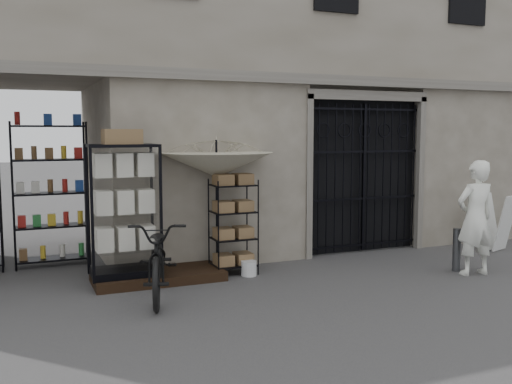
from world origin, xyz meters
name	(u,v)px	position (x,y,z in m)	size (l,w,h in m)	color
ground	(342,289)	(0.00, 0.00, 0.00)	(80.00, 80.00, 0.00)	black
main_building	(242,25)	(0.00, 4.00, 4.50)	(14.00, 4.00, 9.00)	gray
shop_recess	(9,184)	(-4.50, 2.80, 1.50)	(3.00, 1.70, 3.00)	black
shop_shelving	(6,196)	(-4.55, 3.30, 1.25)	(2.70, 0.50, 2.50)	black
iron_gate	(359,175)	(1.75, 2.28, 1.50)	(2.50, 0.21, 3.00)	black
step_platform	(158,276)	(-2.40, 1.55, 0.07)	(2.00, 0.90, 0.15)	black
display_cabinet	(124,217)	(-2.92, 1.51, 1.05)	(1.04, 0.70, 2.16)	black
wire_rack	(233,228)	(-1.15, 1.54, 0.76)	(0.81, 0.70, 1.56)	black
market_umbrella	(216,158)	(-1.36, 1.73, 1.90)	(2.09, 2.11, 2.64)	black
white_bucket	(249,268)	(-0.97, 1.29, 0.12)	(0.25, 0.25, 0.24)	silver
bicycle	(160,296)	(-2.57, 0.72, 0.00)	(0.75, 1.13, 2.15)	black
steel_bollard	(457,250)	(2.35, 0.22, 0.36)	(0.13, 0.13, 0.72)	#48494D
shopkeeper	(473,274)	(2.45, -0.06, 0.00)	(0.68, 1.87, 0.45)	white
easel_sign	(497,222)	(4.25, 1.21, 0.57)	(0.68, 0.73, 1.09)	silver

